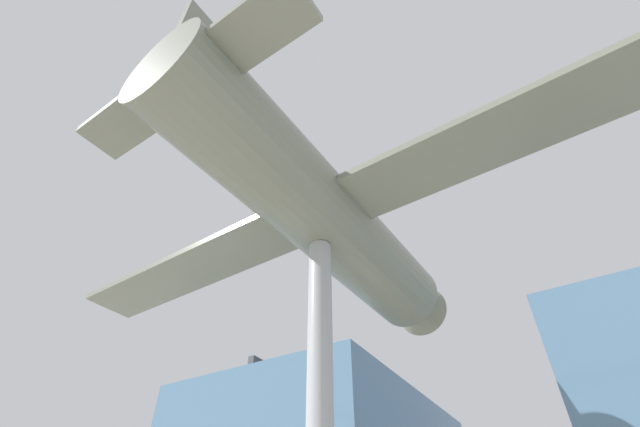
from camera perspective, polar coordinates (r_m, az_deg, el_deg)
name	(u,v)px	position (r m, az deg, el deg)	size (l,w,h in m)	color
support_pylon_central	(320,408)	(8.86, 0.00, -24.51)	(0.53, 0.53, 7.51)	#999EA3
suspended_airplane	(326,219)	(11.38, 0.83, -0.74)	(18.09, 12.25, 3.65)	slate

